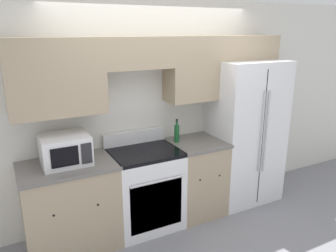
% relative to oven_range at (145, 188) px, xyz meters
% --- Properties ---
extents(ground_plane, '(12.00, 12.00, 0.00)m').
position_rel_oven_range_xyz_m(ground_plane, '(0.30, -0.31, -0.47)').
color(ground_plane, gray).
extents(wall_back, '(8.00, 0.39, 2.60)m').
position_rel_oven_range_xyz_m(wall_back, '(0.31, 0.28, 1.01)').
color(wall_back, silver).
rests_on(wall_back, ground_plane).
extents(lower_cabinets_left, '(0.95, 0.64, 0.94)m').
position_rel_oven_range_xyz_m(lower_cabinets_left, '(-0.85, 0.00, -0.00)').
color(lower_cabinets_left, tan).
rests_on(lower_cabinets_left, ground_plane).
extents(lower_cabinets_right, '(0.63, 0.64, 0.94)m').
position_rel_oven_range_xyz_m(lower_cabinets_right, '(0.69, 0.00, -0.00)').
color(lower_cabinets_right, tan).
rests_on(lower_cabinets_right, ground_plane).
extents(oven_range, '(0.77, 0.65, 1.10)m').
position_rel_oven_range_xyz_m(oven_range, '(0.00, 0.00, 0.00)').
color(oven_range, white).
rests_on(oven_range, ground_plane).
extents(refrigerator, '(0.92, 0.81, 1.88)m').
position_rel_oven_range_xyz_m(refrigerator, '(1.45, 0.08, 0.46)').
color(refrigerator, white).
rests_on(refrigerator, ground_plane).
extents(microwave, '(0.47, 0.42, 0.30)m').
position_rel_oven_range_xyz_m(microwave, '(-0.85, 0.04, 0.61)').
color(microwave, white).
rests_on(microwave, lower_cabinets_left).
extents(bottle, '(0.06, 0.06, 0.29)m').
position_rel_oven_range_xyz_m(bottle, '(0.47, 0.10, 0.58)').
color(bottle, '#195928').
rests_on(bottle, lower_cabinets_right).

